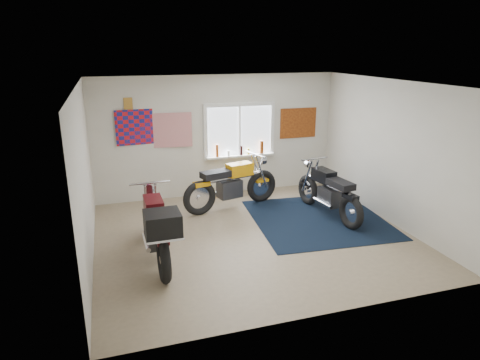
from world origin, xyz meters
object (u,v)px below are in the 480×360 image
object	(u,v)px
navy_rug	(318,219)
maroon_tourer	(157,229)
black_chrome_bike	(329,193)
yellow_triumph	(231,186)

from	to	relation	value
navy_rug	maroon_tourer	distance (m)	3.39
black_chrome_bike	maroon_tourer	distance (m)	3.64
navy_rug	black_chrome_bike	distance (m)	0.56
navy_rug	maroon_tourer	world-z (taller)	maroon_tourer
navy_rug	yellow_triumph	world-z (taller)	yellow_triumph
navy_rug	black_chrome_bike	xyz separation A→B (m)	(0.27, 0.13, 0.47)
navy_rug	black_chrome_bike	size ratio (longest dim) A/B	1.24
navy_rug	maroon_tourer	bearing A→B (deg)	-164.99
yellow_triumph	maroon_tourer	size ratio (longest dim) A/B	0.99
navy_rug	yellow_triumph	xyz separation A→B (m)	(-1.46, 1.13, 0.49)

